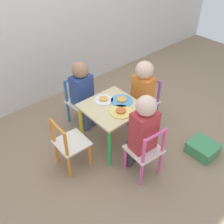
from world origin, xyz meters
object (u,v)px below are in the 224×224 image
at_px(child_front, 142,129).
at_px(plate_back, 104,100).
at_px(chair_blue, 80,102).
at_px(storage_bin, 203,148).
at_px(kids_table, 112,113).
at_px(chair_purple, 144,102).
at_px(plate_right, 122,100).
at_px(chair_orange, 69,145).
at_px(plate_front, 121,112).
at_px(child_back, 83,89).
at_px(child_right, 142,89).
at_px(chair_pink, 145,152).

height_order(child_front, plate_back, child_front).
relative_size(chair_blue, storage_bin, 2.02).
distance_m(kids_table, chair_purple, 0.48).
height_order(plate_back, storage_bin, plate_back).
distance_m(chair_blue, plate_right, 0.53).
relative_size(chair_orange, plate_right, 2.56).
xyz_separation_m(kids_table, chair_orange, (-0.47, 0.01, -0.11)).
bearing_deg(storage_bin, plate_front, 134.57).
xyz_separation_m(kids_table, child_back, (-0.03, 0.40, 0.07)).
height_order(chair_purple, child_right, child_right).
height_order(kids_table, plate_right, plate_right).
height_order(chair_blue, child_right, child_right).
height_order(chair_blue, plate_back, chair_blue).
height_order(child_right, plate_right, child_right).
distance_m(chair_purple, child_right, 0.20).
distance_m(plate_right, storage_bin, 0.89).
xyz_separation_m(chair_purple, chair_pink, (-0.51, -0.49, 0.00)).
xyz_separation_m(chair_blue, chair_purple, (0.50, -0.44, 0.00)).
distance_m(plate_back, storage_bin, 1.03).
relative_size(chair_purple, child_right, 0.70).
height_order(child_back, storage_bin, child_back).
bearing_deg(chair_orange, child_back, -46.62).
distance_m(chair_pink, plate_front, 0.40).
bearing_deg(kids_table, chair_blue, 93.92).
bearing_deg(child_front, storage_bin, 160.23).
bearing_deg(child_front, chair_blue, -85.34).
relative_size(chair_orange, child_right, 0.70).
relative_size(child_right, plate_back, 4.15).
bearing_deg(child_back, child_front, -94.37).
xyz_separation_m(child_right, plate_right, (-0.29, -0.02, 0.00)).
relative_size(chair_blue, plate_front, 2.61).
bearing_deg(chair_pink, chair_orange, -43.43).
bearing_deg(chair_orange, plate_back, -75.75).
xyz_separation_m(plate_right, storage_bin, (0.43, -0.67, -0.39)).
xyz_separation_m(chair_pink, chair_orange, (-0.43, 0.48, 0.00)).
distance_m(kids_table, plate_front, 0.15).
bearing_deg(child_right, chair_blue, -138.39).
distance_m(child_right, child_front, 0.61).
bearing_deg(kids_table, storage_bin, -50.92).
relative_size(kids_table, chair_orange, 0.94).
xyz_separation_m(child_right, plate_back, (-0.41, 0.10, 0.00)).
xyz_separation_m(kids_table, chair_purple, (0.47, 0.02, -0.11)).
height_order(chair_purple, storage_bin, chair_purple).
relative_size(chair_pink, child_right, 0.70).
distance_m(chair_blue, storage_bin, 1.29).
bearing_deg(storage_bin, child_back, 118.02).
xyz_separation_m(chair_orange, child_back, (0.44, 0.39, 0.18)).
bearing_deg(chair_pink, plate_right, -103.82).
distance_m(chair_pink, chair_orange, 0.64).
bearing_deg(plate_front, child_right, 18.87).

